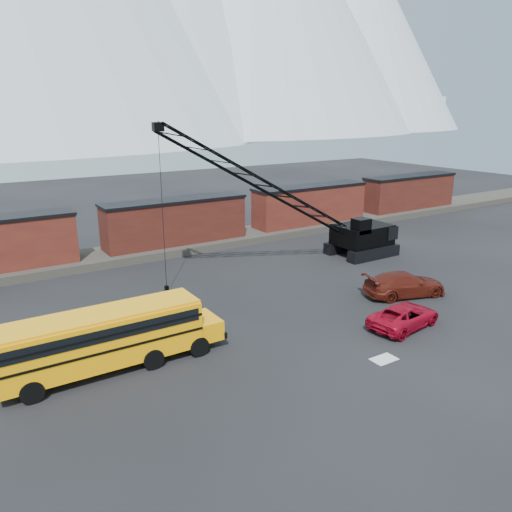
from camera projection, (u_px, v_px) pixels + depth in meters
The scene contains 10 objects.
ground at pixel (328, 334), 29.64m from camera, with size 160.00×160.00×0.00m, color black.
gravel_berm at pixel (177, 246), 47.33m from camera, with size 120.00×5.00×0.70m, color #433D37.
boxcar_mid at pixel (175, 221), 46.65m from camera, with size 13.70×3.10×4.17m.
boxcar_east_near at pixel (310, 204), 54.90m from camera, with size 13.70×3.10×4.17m.
boxcar_east_far at pixel (409, 192), 63.15m from camera, with size 13.70×3.10×4.17m.
snow_patch at pixel (384, 359), 26.66m from camera, with size 1.40×0.90×0.02m, color silver.
school_bus at pixel (109, 337), 25.18m from camera, with size 11.65×2.65×3.19m.
red_pickup at pixel (404, 316), 30.45m from camera, with size 2.37×5.13×1.43m, color #9F071C.
maroon_suv at pixel (405, 284), 35.53m from camera, with size 2.42×5.94×1.72m, color #4E160E.
crawler_crane at pixel (285, 196), 39.81m from camera, with size 22.33×4.20×12.24m.
Camera 1 is at (-18.19, -20.55, 12.87)m, focal length 35.00 mm.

